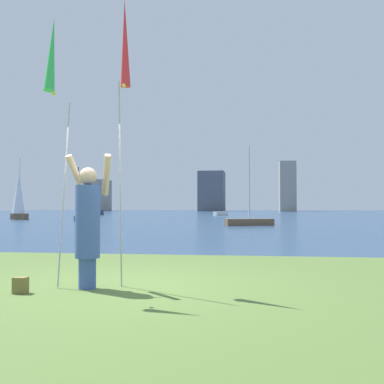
{
  "coord_description": "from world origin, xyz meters",
  "views": [
    {
      "loc": [
        2.04,
        -7.16,
        1.25
      ],
      "look_at": [
        -0.74,
        13.3,
        1.85
      ],
      "focal_mm": 43.8,
      "sensor_mm": 36.0,
      "label": 1
    }
  ],
  "objects": [
    {
      "name": "skyline_tower_0",
      "position": [
        -34.52,
        98.27,
        3.63
      ],
      "size": [
        4.47,
        6.94,
        7.25
      ],
      "color": "gray",
      "rests_on": "ground"
    },
    {
      "name": "sailboat_5",
      "position": [
        -19.17,
        32.56,
        2.12
      ],
      "size": [
        2.15,
        1.61,
        5.57
      ],
      "color": "brown",
      "rests_on": "ground"
    },
    {
      "name": "sailboat_6",
      "position": [
        1.64,
        22.46,
        0.3
      ],
      "size": [
        3.13,
        1.77,
        5.04
      ],
      "color": "brown",
      "rests_on": "ground"
    },
    {
      "name": "person",
      "position": [
        -0.47,
        -0.36,
        1.0
      ],
      "size": [
        0.75,
        0.55,
        2.04
      ],
      "rotation": [
        0.0,
        0.0,
        -0.02
      ],
      "color": "#3F59A5",
      "rests_on": "ground"
    },
    {
      "name": "sailboat_2",
      "position": [
        -2.28,
        50.65,
        0.28
      ],
      "size": [
        1.79,
        1.85,
        3.5
      ],
      "color": "silver",
      "rests_on": "ground"
    },
    {
      "name": "bag",
      "position": [
        -1.28,
        -0.85,
        0.11
      ],
      "size": [
        0.19,
        0.15,
        0.23
      ],
      "color": "olive",
      "rests_on": "ground"
    },
    {
      "name": "sailboat_7",
      "position": [
        -18.63,
        53.33,
        0.37
      ],
      "size": [
        1.52,
        2.16,
        4.44
      ],
      "color": "#333D51",
      "rests_on": "ground"
    },
    {
      "name": "kite_flag_left",
      "position": [
        -0.93,
        -0.65,
        3.38
      ],
      "size": [
        0.16,
        0.85,
        4.06
      ],
      "color": "#B2B2B7",
      "rests_on": "ground"
    },
    {
      "name": "ground",
      "position": [
        0.0,
        50.95,
        -0.06
      ],
      "size": [
        120.0,
        138.0,
        0.12
      ],
      "color": "#4C662D"
    },
    {
      "name": "skyline_tower_2",
      "position": [
        8.96,
        97.23,
        5.43
      ],
      "size": [
        3.47,
        5.99,
        10.86
      ],
      "color": "gray",
      "rests_on": "ground"
    },
    {
      "name": "kite_flag_right",
      "position": [
        -0.02,
        0.02,
        3.74
      ],
      "size": [
        0.16,
        0.46,
        4.56
      ],
      "color": "#B2B2B7",
      "rests_on": "ground"
    },
    {
      "name": "sailboat_3",
      "position": [
        -12.79,
        30.62,
        0.3
      ],
      "size": [
        1.61,
        2.98,
        4.5
      ],
      "color": "#2D6084",
      "rests_on": "ground"
    },
    {
      "name": "skyline_tower_1",
      "position": [
        -7.91,
        99.6,
        4.51
      ],
      "size": [
        5.79,
        7.49,
        9.03
      ],
      "color": "#565B66",
      "rests_on": "ground"
    }
  ]
}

